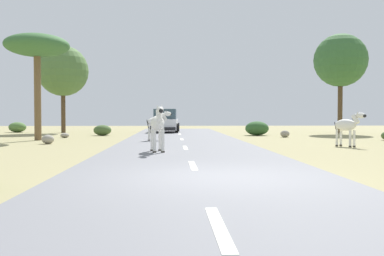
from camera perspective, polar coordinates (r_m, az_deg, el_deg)
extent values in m
plane|color=#998E60|center=(9.01, 3.12, -6.77)|extent=(90.00, 90.00, 0.00)
cube|color=slate|center=(8.98, 0.75, -6.64)|extent=(6.00, 64.00, 0.05)
cube|color=silver|center=(5.06, 3.55, -12.89)|extent=(0.16, 2.00, 0.01)
cube|color=silver|center=(10.96, 0.12, -4.98)|extent=(0.16, 2.00, 0.01)
cube|color=silver|center=(16.92, -0.89, -2.61)|extent=(0.16, 2.00, 0.01)
cube|color=silver|center=(22.91, -1.36, -1.48)|extent=(0.16, 2.00, 0.01)
cube|color=silver|center=(28.90, -1.64, -0.82)|extent=(0.16, 2.00, 0.01)
cube|color=silver|center=(34.90, -1.83, -0.39)|extent=(0.16, 2.00, 0.01)
ellipsoid|color=silver|center=(15.09, -4.61, 0.63)|extent=(0.62, 1.18, 0.53)
cylinder|color=silver|center=(14.74, -4.98, -1.77)|extent=(0.13, 0.13, 0.77)
cylinder|color=#28231E|center=(14.76, -4.98, -3.17)|extent=(0.15, 0.15, 0.05)
cylinder|color=silver|center=(14.77, -3.88, -1.76)|extent=(0.13, 0.13, 0.77)
cylinder|color=#28231E|center=(14.80, -3.87, -3.15)|extent=(0.15, 0.15, 0.05)
cylinder|color=silver|center=(15.47, -5.30, -1.61)|extent=(0.13, 0.13, 0.77)
cylinder|color=#28231E|center=(15.49, -5.30, -2.94)|extent=(0.15, 0.15, 0.05)
cylinder|color=silver|center=(15.50, -4.24, -1.60)|extent=(0.13, 0.13, 0.77)
cylinder|color=#28231E|center=(15.53, -4.24, -2.92)|extent=(0.15, 0.15, 0.05)
cylinder|color=silver|center=(14.56, -4.35, 1.67)|extent=(0.27, 0.43, 0.45)
cube|color=black|center=(14.56, -4.35, 2.04)|extent=(0.10, 0.38, 0.31)
ellipsoid|color=silver|center=(14.29, -4.22, 2.35)|extent=(0.28, 0.52, 0.25)
ellipsoid|color=black|center=(14.10, -4.12, 2.28)|extent=(0.17, 0.19, 0.15)
cone|color=silver|center=(14.41, -4.57, 2.83)|extent=(0.11, 0.11, 0.14)
cone|color=silver|center=(14.43, -4.00, 2.83)|extent=(0.11, 0.11, 0.14)
cylinder|color=black|center=(15.66, -4.86, 0.29)|extent=(0.07, 0.16, 0.46)
ellipsoid|color=silver|center=(21.81, -4.77, 0.80)|extent=(1.08, 1.01, 0.50)
cylinder|color=silver|center=(21.93, -3.84, -0.69)|extent=(0.15, 0.15, 0.72)
cylinder|color=#28231E|center=(21.95, -3.83, -1.57)|extent=(0.17, 0.17, 0.05)
cylinder|color=silver|center=(22.14, -4.28, -0.67)|extent=(0.15, 0.15, 0.72)
cylinder|color=#28231E|center=(22.16, -4.28, -1.54)|extent=(0.17, 0.17, 0.05)
cylinder|color=silver|center=(21.50, -5.27, -0.74)|extent=(0.15, 0.15, 0.72)
cylinder|color=#28231E|center=(21.52, -5.26, -1.64)|extent=(0.17, 0.17, 0.05)
cylinder|color=silver|center=(21.72, -5.70, -0.72)|extent=(0.15, 0.15, 0.72)
cylinder|color=#28231E|center=(21.73, -5.70, -1.61)|extent=(0.17, 0.17, 0.05)
cylinder|color=silver|center=(22.12, -3.74, 1.48)|extent=(0.41, 0.39, 0.43)
cube|color=black|center=(22.12, -3.74, 1.70)|extent=(0.29, 0.26, 0.29)
ellipsoid|color=silver|center=(22.28, -3.24, 1.89)|extent=(0.48, 0.45, 0.23)
ellipsoid|color=black|center=(22.40, -2.88, 1.84)|extent=(0.21, 0.21, 0.14)
cone|color=silver|center=(22.15, -3.36, 2.19)|extent=(0.12, 0.12, 0.13)
cone|color=silver|center=(22.26, -3.58, 2.18)|extent=(0.12, 0.12, 0.13)
cylinder|color=black|center=(21.48, -5.87, 0.52)|extent=(0.14, 0.13, 0.43)
ellipsoid|color=silver|center=(19.45, 19.65, 0.38)|extent=(0.87, 1.10, 0.49)
cylinder|color=silver|center=(19.16, 20.18, -1.32)|extent=(0.14, 0.14, 0.70)
cylinder|color=#28231E|center=(19.18, 20.17, -2.30)|extent=(0.16, 0.16, 0.05)
cylinder|color=silver|center=(19.37, 20.66, -1.29)|extent=(0.14, 0.14, 0.70)
cylinder|color=#28231E|center=(19.38, 20.65, -2.26)|extent=(0.16, 0.16, 0.05)
cylinder|color=silver|center=(19.57, 18.61, -1.24)|extent=(0.14, 0.14, 0.70)
cylinder|color=#28231E|center=(19.59, 18.60, -2.20)|extent=(0.16, 0.16, 0.05)
cylinder|color=silver|center=(19.78, 19.09, -1.21)|extent=(0.14, 0.14, 0.70)
cylinder|color=#28231E|center=(19.80, 19.08, -2.16)|extent=(0.16, 0.16, 0.05)
cylinder|color=silver|center=(19.14, 20.82, 1.10)|extent=(0.35, 0.41, 0.42)
cube|color=black|center=(19.14, 20.82, 1.36)|extent=(0.20, 0.32, 0.29)
ellipsoid|color=silver|center=(19.00, 21.41, 1.56)|extent=(0.39, 0.48, 0.23)
ellipsoid|color=black|center=(18.89, 21.86, 1.50)|extent=(0.19, 0.20, 0.14)
cone|color=silver|center=(19.01, 21.03, 1.90)|extent=(0.12, 0.12, 0.13)
cone|color=silver|center=(19.12, 21.26, 1.90)|extent=(0.12, 0.12, 0.13)
cylinder|color=black|center=(19.77, 18.46, 0.14)|extent=(0.10, 0.15, 0.42)
cube|color=silver|center=(32.52, -3.54, 0.47)|extent=(2.00, 4.28, 0.80)
cube|color=#334751|center=(32.71, -3.52, 1.85)|extent=(1.74, 2.28, 0.76)
cube|color=black|center=(30.37, -3.80, -0.13)|extent=(1.72, 0.24, 0.24)
cylinder|color=black|center=(31.25, -5.34, -0.02)|extent=(0.25, 0.69, 0.68)
cylinder|color=black|center=(31.13, -2.04, -0.02)|extent=(0.25, 0.69, 0.68)
cylinder|color=black|center=(33.94, -4.92, 0.12)|extent=(0.25, 0.69, 0.68)
cylinder|color=black|center=(33.83, -1.88, 0.12)|extent=(0.25, 0.69, 0.68)
cylinder|color=#4C3823|center=(33.91, -16.66, 2.05)|extent=(0.32, 0.32, 3.15)
sphere|color=#4C7038|center=(34.08, -16.70, 7.25)|extent=(3.79, 3.79, 3.79)
cylinder|color=brown|center=(24.17, -19.74, 3.69)|extent=(0.36, 0.36, 4.42)
ellipsoid|color=#386633|center=(24.43, -19.81, 10.25)|extent=(3.35, 3.35, 1.17)
cylinder|color=#4C3823|center=(33.43, 18.99, 2.60)|extent=(0.34, 0.34, 3.80)
sphere|color=#386633|center=(33.67, 19.05, 8.47)|extent=(3.86, 3.86, 3.86)
ellipsoid|color=#4C7038|center=(35.90, -22.09, 0.09)|extent=(1.31, 1.18, 0.79)
ellipsoid|color=#2D5628|center=(28.56, 8.59, -0.05)|extent=(1.54, 1.39, 0.93)
ellipsoid|color=#425B2D|center=(28.68, -11.76, -0.29)|extent=(1.15, 1.03, 0.69)
ellipsoid|color=gray|center=(26.42, -16.47, -0.94)|extent=(0.51, 0.49, 0.28)
ellipsoid|color=gray|center=(26.40, 12.19, -0.76)|extent=(0.56, 0.43, 0.42)
ellipsoid|color=gray|center=(20.97, -18.52, -1.43)|extent=(0.56, 0.58, 0.43)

